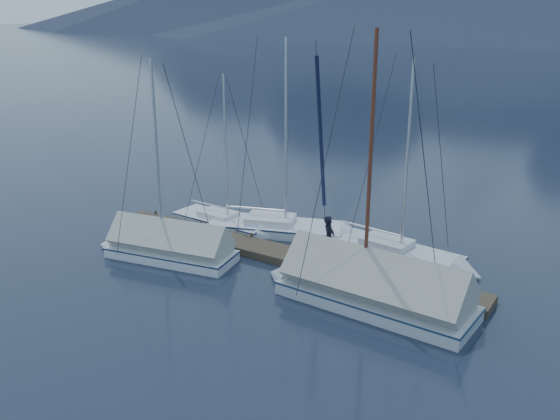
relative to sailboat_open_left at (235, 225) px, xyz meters
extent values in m
plane|color=black|center=(3.90, -3.93, -0.14)|extent=(1000.00, 1000.00, 0.00)
cone|color=#192133|center=(-56.10, 236.07, 14.86)|extent=(416.00, 416.00, 30.00)
cube|color=#382D23|center=(3.90, -1.93, 0.03)|extent=(18.00, 1.50, 0.34)
cube|color=black|center=(-2.10, -1.93, -0.19)|extent=(3.00, 1.30, 0.30)
cube|color=black|center=(3.90, -1.93, -0.19)|extent=(3.00, 1.30, 0.30)
cube|color=black|center=(9.90, -1.93, -0.19)|extent=(3.00, 1.30, 0.30)
cylinder|color=#382D23|center=(-4.10, -1.23, 0.21)|extent=(0.12, 0.12, 0.35)
cylinder|color=#382D23|center=(-4.10, -2.63, 0.21)|extent=(0.12, 0.12, 0.35)
cylinder|color=#382D23|center=(-1.10, -1.23, 0.21)|extent=(0.12, 0.12, 0.35)
cylinder|color=#382D23|center=(-1.10, -2.63, 0.21)|extent=(0.12, 0.12, 0.35)
cylinder|color=#382D23|center=(1.90, -1.23, 0.21)|extent=(0.12, 0.12, 0.35)
cylinder|color=#382D23|center=(1.90, -2.63, 0.21)|extent=(0.12, 0.12, 0.35)
cylinder|color=#382D23|center=(4.90, -1.23, 0.21)|extent=(0.12, 0.12, 0.35)
cylinder|color=#382D23|center=(4.90, -2.63, 0.21)|extent=(0.12, 0.12, 0.35)
cylinder|color=#382D23|center=(7.90, -1.23, 0.21)|extent=(0.12, 0.12, 0.35)
cylinder|color=#382D23|center=(7.90, -2.63, 0.21)|extent=(0.12, 0.12, 0.35)
cylinder|color=#382D23|center=(10.90, -1.23, 0.21)|extent=(0.12, 0.12, 0.35)
cylinder|color=#382D23|center=(10.90, -2.63, 0.21)|extent=(0.12, 0.12, 0.35)
cube|color=silver|center=(-0.79, 0.04, -0.04)|extent=(5.38, 2.05, 0.58)
cube|color=silver|center=(-0.79, 0.04, -0.30)|extent=(4.55, 1.21, 0.26)
cube|color=#1D1B53|center=(-0.79, 0.04, 0.21)|extent=(5.44, 2.07, 0.05)
cone|color=silver|center=(2.26, -0.12, -0.04)|extent=(1.06, 1.74, 1.70)
cube|color=silver|center=(-1.05, 0.06, 0.39)|extent=(1.92, 1.33, 0.26)
cylinder|color=#B2B7BF|center=(-0.43, 0.02, 3.79)|extent=(0.11, 0.11, 7.06)
cylinder|color=#B2B7BF|center=(-1.67, 0.09, 0.78)|extent=(2.38, 0.21, 0.08)
cylinder|color=#26262B|center=(0.89, -0.05, 3.79)|extent=(0.16, 2.67, 7.07)
cube|color=silver|center=(2.07, 0.64, -0.01)|extent=(6.83, 4.10, 0.71)
cube|color=silver|center=(2.07, 0.64, -0.34)|extent=(5.60, 2.87, 0.32)
cube|color=#19294C|center=(2.07, 0.64, 0.29)|extent=(6.89, 4.14, 0.06)
cone|color=silver|center=(5.60, 1.82, -0.01)|extent=(1.78, 2.34, 2.07)
cube|color=silver|center=(1.76, 0.54, 0.50)|extent=(2.63, 2.15, 0.32)
cylinder|color=#B2B7BF|center=(2.48, 0.78, 4.66)|extent=(0.13, 0.13, 8.63)
cylinder|color=#B2B7BF|center=(1.05, 0.30, 0.99)|extent=(2.79, 1.01, 0.10)
cylinder|color=#26262B|center=(4.02, 1.29, 4.66)|extent=(1.06, 3.10, 8.64)
cube|color=silver|center=(7.93, 0.85, -0.02)|extent=(6.16, 2.62, 0.66)
cube|color=silver|center=(7.93, 0.85, -0.32)|extent=(5.17, 1.63, 0.30)
cube|color=#191642|center=(7.93, 0.85, 0.25)|extent=(6.22, 2.65, 0.06)
cone|color=silver|center=(11.35, 0.49, -0.02)|extent=(1.29, 2.02, 1.91)
cube|color=silver|center=(7.64, 0.89, 0.45)|extent=(2.23, 1.61, 0.30)
cylinder|color=#B2B7BF|center=(8.33, 0.81, 4.29)|extent=(0.12, 0.12, 7.98)
cylinder|color=#B2B7BF|center=(6.94, 0.96, 0.90)|extent=(2.69, 0.38, 0.09)
cylinder|color=#26262B|center=(9.82, 0.65, 4.29)|extent=(0.35, 3.00, 7.99)
cube|color=#B8BDC6|center=(9.20, -3.84, -0.01)|extent=(7.22, 2.88, 0.76)
cube|color=#B8BDC6|center=(9.20, -3.84, -0.35)|extent=(6.10, 1.69, 0.34)
cube|color=navy|center=(9.20, -3.84, 0.31)|extent=(7.30, 2.91, 0.07)
cone|color=#B8BDC6|center=(5.14, -3.63, -0.01)|extent=(1.38, 2.48, 2.42)
cylinder|color=#592819|center=(8.74, -3.82, 4.96)|extent=(0.14, 0.14, 9.17)
cylinder|color=#592819|center=(10.34, -3.90, 1.06)|extent=(3.20, 0.27, 0.10)
cylinder|color=#26262B|center=(6.97, -3.73, 4.96)|extent=(0.21, 3.58, 9.18)
cube|color=#A1A197|center=(9.20, -3.84, 0.83)|extent=(6.87, 2.91, 2.57)
cube|color=white|center=(0.01, -4.55, -0.02)|extent=(5.85, 2.96, 0.66)
cube|color=white|center=(0.01, -4.55, -0.32)|extent=(4.86, 1.93, 0.30)
cube|color=#162343|center=(0.01, -4.55, 0.25)|extent=(5.90, 2.99, 0.06)
cone|color=white|center=(-3.18, -5.13, -0.02)|extent=(1.42, 2.08, 1.91)
cylinder|color=#B2B7BF|center=(-0.38, -4.62, 4.29)|extent=(0.12, 0.12, 7.97)
cylinder|color=#B2B7BF|center=(0.99, -4.37, 0.90)|extent=(2.49, 0.54, 0.09)
cylinder|color=#26262B|center=(-1.75, -4.87, 4.29)|extent=(0.53, 2.77, 7.98)
cube|color=#A9ABA0|center=(0.01, -4.55, 0.70)|extent=(5.58, 2.95, 2.03)
imported|color=black|center=(6.03, -1.51, 1.12)|extent=(0.59, 0.76, 1.85)
camera|label=1|loc=(16.70, -21.90, 9.99)|focal=38.00mm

